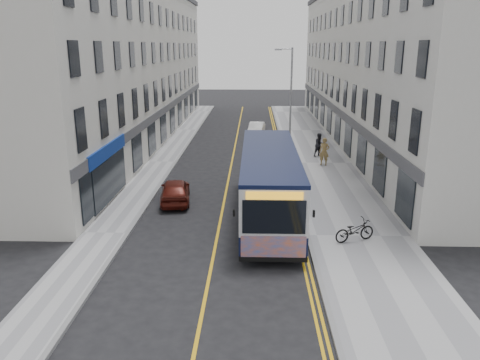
# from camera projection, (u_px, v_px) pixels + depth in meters

# --- Properties ---
(ground) EXTENTS (140.00, 140.00, 0.00)m
(ground) POSITION_uv_depth(u_px,v_px,m) (219.00, 226.00, 21.87)
(ground) COLOR black
(ground) RESTS_ON ground
(pavement_east) EXTENTS (4.50, 64.00, 0.12)m
(pavement_east) POSITION_uv_depth(u_px,v_px,m) (319.00, 163.00, 33.20)
(pavement_east) COLOR #98989B
(pavement_east) RESTS_ON ground
(pavement_west) EXTENTS (2.00, 64.00, 0.12)m
(pavement_west) POSITION_uv_depth(u_px,v_px,m) (162.00, 162.00, 33.53)
(pavement_west) COLOR #98989B
(pavement_west) RESTS_ON ground
(kerb_east) EXTENTS (0.18, 64.00, 0.13)m
(kerb_east) POSITION_uv_depth(u_px,v_px,m) (288.00, 163.00, 33.26)
(kerb_east) COLOR slate
(kerb_east) RESTS_ON ground
(kerb_west) EXTENTS (0.18, 64.00, 0.13)m
(kerb_west) POSITION_uv_depth(u_px,v_px,m) (176.00, 162.00, 33.50)
(kerb_west) COLOR slate
(kerb_west) RESTS_ON ground
(road_centre_line) EXTENTS (0.12, 64.00, 0.01)m
(road_centre_line) POSITION_uv_depth(u_px,v_px,m) (232.00, 164.00, 33.40)
(road_centre_line) COLOR gold
(road_centre_line) RESTS_ON ground
(road_dbl_yellow_inner) EXTENTS (0.10, 64.00, 0.01)m
(road_dbl_yellow_inner) POSITION_uv_depth(u_px,v_px,m) (281.00, 164.00, 33.29)
(road_dbl_yellow_inner) COLOR gold
(road_dbl_yellow_inner) RESTS_ON ground
(road_dbl_yellow_outer) EXTENTS (0.10, 64.00, 0.01)m
(road_dbl_yellow_outer) POSITION_uv_depth(u_px,v_px,m) (284.00, 164.00, 33.29)
(road_dbl_yellow_outer) COLOR gold
(road_dbl_yellow_outer) RESTS_ON ground
(terrace_east) EXTENTS (6.00, 46.00, 13.00)m
(terrace_east) POSITION_uv_depth(u_px,v_px,m) (371.00, 65.00, 39.89)
(terrace_east) COLOR silver
(terrace_east) RESTS_ON ground
(terrace_west) EXTENTS (6.00, 46.00, 13.00)m
(terrace_west) POSITION_uv_depth(u_px,v_px,m) (133.00, 65.00, 40.50)
(terrace_west) COLOR silver
(terrace_west) RESTS_ON ground
(streetlamp) EXTENTS (1.32, 0.18, 8.00)m
(streetlamp) POSITION_uv_depth(u_px,v_px,m) (290.00, 99.00, 33.98)
(streetlamp) COLOR #9C9EA4
(streetlamp) RESTS_ON ground
(city_bus) EXTENTS (2.66, 11.41, 3.32)m
(city_bus) POSITION_uv_depth(u_px,v_px,m) (269.00, 181.00, 22.60)
(city_bus) COLOR black
(city_bus) RESTS_ON ground
(bicycle) EXTENTS (1.95, 1.27, 0.97)m
(bicycle) POSITION_uv_depth(u_px,v_px,m) (355.00, 230.00, 19.79)
(bicycle) COLOR black
(bicycle) RESTS_ON pavement_east
(pedestrian_near) EXTENTS (0.80, 0.66, 1.90)m
(pedestrian_near) POSITION_uv_depth(u_px,v_px,m) (324.00, 152.00, 32.28)
(pedestrian_near) COLOR olive
(pedestrian_near) RESTS_ON pavement_east
(pedestrian_far) EXTENTS (1.05, 0.96, 1.75)m
(pedestrian_far) POSITION_uv_depth(u_px,v_px,m) (320.00, 145.00, 34.84)
(pedestrian_far) COLOR black
(pedestrian_far) RESTS_ON pavement_east
(car_white) EXTENTS (1.74, 3.86, 1.23)m
(car_white) POSITION_uv_depth(u_px,v_px,m) (256.00, 129.00, 43.52)
(car_white) COLOR white
(car_white) RESTS_ON ground
(car_maroon) EXTENTS (2.01, 3.97, 1.30)m
(car_maroon) POSITION_uv_depth(u_px,v_px,m) (175.00, 191.00, 25.05)
(car_maroon) COLOR #4D130C
(car_maroon) RESTS_ON ground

